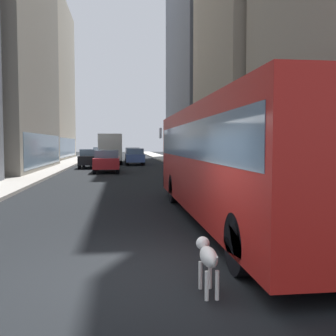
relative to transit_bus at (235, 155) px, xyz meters
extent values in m
plane|color=black|center=(-2.80, 31.14, -1.78)|extent=(120.00, 120.00, 0.00)
cube|color=#9E9991|center=(-8.50, 31.14, -1.70)|extent=(2.40, 110.00, 0.15)
cube|color=#ADA89E|center=(2.90, 31.14, -1.70)|extent=(2.40, 110.00, 0.15)
cube|color=slate|center=(-8.86, 21.20, -0.18)|extent=(0.08, 13.69, 2.40)
cube|color=#B2A893|center=(-14.70, 41.16, 8.52)|extent=(9.63, 21.50, 20.60)
cube|color=slate|center=(-9.90, 41.16, -0.18)|extent=(0.08, 19.35, 2.40)
cube|color=slate|center=(4.43, 22.48, -0.18)|extent=(0.08, 12.87, 2.40)
cube|color=slate|center=(9.10, 41.60, 16.47)|extent=(9.70, 21.66, 36.50)
cube|color=slate|center=(4.27, 41.60, -0.18)|extent=(0.08, 19.49, 2.40)
cube|color=red|center=(0.00, -0.01, -0.10)|extent=(2.55, 11.50, 2.75)
cube|color=slate|center=(0.00, -0.01, 0.39)|extent=(2.57, 11.04, 0.90)
cube|color=black|center=(0.00, 5.69, -1.23)|extent=(2.55, 0.16, 0.44)
cylinder|color=black|center=(-1.12, 3.54, -1.28)|extent=(0.30, 1.00, 1.00)
cylinder|color=black|center=(1.13, 3.54, -1.28)|extent=(0.30, 1.00, 1.00)
cylinder|color=black|center=(-1.12, -4.16, -1.28)|extent=(0.30, 1.00, 1.00)
cube|color=silver|center=(-1.45, 5.14, 0.72)|extent=(0.08, 0.24, 0.40)
cube|color=#4C6BB7|center=(-1.60, 28.70, -1.08)|extent=(1.79, 4.11, 0.75)
cube|color=slate|center=(-1.60, 28.50, -0.43)|extent=(1.65, 1.85, 0.55)
cylinder|color=black|center=(-2.39, 30.34, -1.46)|extent=(0.22, 0.64, 0.64)
cylinder|color=black|center=(-0.81, 30.34, -1.46)|extent=(0.22, 0.64, 0.64)
cylinder|color=black|center=(-2.39, 27.06, -1.46)|extent=(0.22, 0.64, 0.64)
cylinder|color=black|center=(-0.81, 27.06, -1.46)|extent=(0.22, 0.64, 0.64)
cube|color=red|center=(-4.00, 18.92, -1.08)|extent=(1.82, 4.56, 0.75)
cube|color=slate|center=(-4.00, 18.69, -0.43)|extent=(1.67, 2.05, 0.55)
cylinder|color=black|center=(-4.80, 20.79, -1.46)|extent=(0.22, 0.64, 0.64)
cylinder|color=black|center=(-3.20, 20.79, -1.46)|extent=(0.22, 0.64, 0.64)
cylinder|color=black|center=(-4.80, 17.06, -1.46)|extent=(0.22, 0.64, 0.64)
cylinder|color=black|center=(-3.20, 17.06, -1.46)|extent=(0.22, 0.64, 0.64)
cube|color=silver|center=(-5.60, 41.70, -1.08)|extent=(1.89, 4.03, 0.75)
cube|color=slate|center=(-5.60, 41.49, -0.43)|extent=(1.74, 1.82, 0.55)
cylinder|color=black|center=(-6.43, 43.30, -1.46)|extent=(0.22, 0.64, 0.64)
cylinder|color=black|center=(-4.77, 43.30, -1.46)|extent=(0.22, 0.64, 0.64)
cylinder|color=black|center=(-6.43, 40.10, -1.46)|extent=(0.22, 0.64, 0.64)
cylinder|color=black|center=(-4.77, 40.10, -1.46)|extent=(0.22, 0.64, 0.64)
cube|color=#B7BABF|center=(-1.60, 36.55, -1.08)|extent=(1.75, 4.11, 0.75)
cube|color=slate|center=(-1.60, 36.34, -0.43)|extent=(1.61, 1.85, 0.55)
cylinder|color=black|center=(-2.36, 38.19, -1.46)|extent=(0.22, 0.64, 0.64)
cylinder|color=black|center=(-0.84, 38.19, -1.46)|extent=(0.22, 0.64, 0.64)
cylinder|color=black|center=(-2.36, 34.91, -1.46)|extent=(0.22, 0.64, 0.64)
cylinder|color=black|center=(-0.84, 34.91, -1.46)|extent=(0.22, 0.64, 0.64)
cube|color=black|center=(-5.60, 24.30, -1.08)|extent=(1.72, 4.66, 0.75)
cube|color=slate|center=(-5.60, 24.07, -0.43)|extent=(1.58, 2.10, 0.55)
cylinder|color=black|center=(-6.35, 26.21, -1.46)|extent=(0.22, 0.64, 0.64)
cylinder|color=black|center=(-4.85, 26.21, -1.46)|extent=(0.22, 0.64, 0.64)
cylinder|color=black|center=(-6.35, 22.39, -1.46)|extent=(0.22, 0.64, 0.64)
cylinder|color=black|center=(-4.85, 22.39, -1.46)|extent=(0.22, 0.64, 0.64)
cube|color=#A51919|center=(-4.00, 34.24, -0.28)|extent=(2.30, 2.00, 2.10)
cube|color=silver|center=(-4.00, 30.49, -0.03)|extent=(2.30, 5.50, 2.60)
cylinder|color=black|center=(-5.01, 34.24, -1.33)|extent=(0.28, 0.90, 0.90)
cylinder|color=black|center=(-2.99, 34.24, -1.33)|extent=(0.28, 0.90, 0.90)
cylinder|color=black|center=(-5.01, 28.74, -1.33)|extent=(0.28, 0.90, 0.90)
cylinder|color=black|center=(-2.99, 28.74, -1.33)|extent=(0.28, 0.90, 0.90)
ellipsoid|color=white|center=(-1.82, -4.89, -1.25)|extent=(0.22, 0.60, 0.26)
sphere|color=white|center=(-1.82, -4.51, -1.16)|extent=(0.20, 0.20, 0.20)
sphere|color=black|center=(-1.88, -4.49, -1.14)|extent=(0.07, 0.07, 0.07)
sphere|color=black|center=(-1.76, -4.49, -1.14)|extent=(0.07, 0.07, 0.07)
cylinder|color=white|center=(-1.82, -5.29, -1.20)|extent=(0.03, 0.16, 0.19)
cylinder|color=white|center=(-1.89, -4.68, -1.58)|extent=(0.06, 0.06, 0.40)
cylinder|color=white|center=(-1.75, -4.68, -1.58)|extent=(0.06, 0.06, 0.40)
cylinder|color=white|center=(-1.89, -5.10, -1.58)|extent=(0.06, 0.06, 0.40)
cylinder|color=white|center=(-1.75, -5.10, -1.58)|extent=(0.06, 0.06, 0.40)
sphere|color=black|center=(-1.77, -4.79, -1.21)|extent=(0.04, 0.04, 0.04)
sphere|color=black|center=(-1.88, -4.97, -1.23)|extent=(0.04, 0.04, 0.04)
sphere|color=black|center=(-1.80, -5.07, -1.19)|extent=(0.04, 0.04, 0.04)
camera|label=1|loc=(-3.02, -10.08, 0.31)|focal=41.78mm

